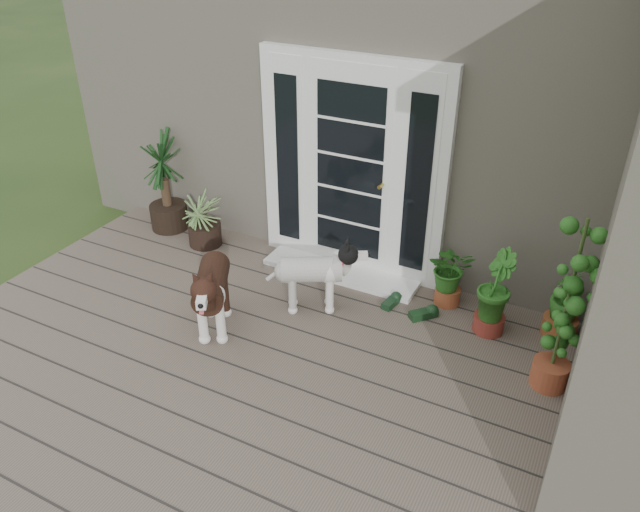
% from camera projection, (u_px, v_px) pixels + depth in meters
% --- Properties ---
extents(deck, '(6.20, 4.60, 0.12)m').
position_uv_depth(deck, '(251.00, 411.00, 4.73)').
color(deck, '#6B5B4C').
rests_on(deck, ground).
extents(house_main, '(7.40, 4.00, 3.10)m').
position_uv_depth(house_main, '(442.00, 82.00, 7.21)').
color(house_main, '#665E54').
rests_on(house_main, ground).
extents(door_unit, '(1.90, 0.14, 2.15)m').
position_uv_depth(door_unit, '(352.00, 169.00, 5.90)').
color(door_unit, white).
rests_on(door_unit, deck).
extents(door_step, '(1.60, 0.40, 0.05)m').
position_uv_depth(door_step, '(341.00, 272.00, 6.29)').
color(door_step, white).
rests_on(door_step, deck).
extents(brindle_dog, '(0.73, 0.92, 0.71)m').
position_uv_depth(brindle_dog, '(213.00, 295.00, 5.34)').
color(brindle_dog, '#361D13').
rests_on(brindle_dog, deck).
extents(white_dog, '(0.81, 0.63, 0.62)m').
position_uv_depth(white_dog, '(311.00, 280.00, 5.63)').
color(white_dog, white).
rests_on(white_dog, deck).
extents(spider_plant, '(0.71, 0.71, 0.64)m').
position_uv_depth(spider_plant, '(203.00, 218.00, 6.67)').
color(spider_plant, '#728F58').
rests_on(spider_plant, deck).
extents(yucca, '(0.93, 0.93, 1.14)m').
position_uv_depth(yucca, '(164.00, 182.00, 6.87)').
color(yucca, black).
rests_on(yucca, deck).
extents(herb_a, '(0.53, 0.53, 0.53)m').
position_uv_depth(herb_a, '(449.00, 279.00, 5.73)').
color(herb_a, '#225618').
rests_on(herb_a, deck).
extents(herb_b, '(0.45, 0.45, 0.58)m').
position_uv_depth(herb_b, '(492.00, 303.00, 5.35)').
color(herb_b, '#1D601B').
rests_on(herb_b, deck).
extents(herb_c, '(0.40, 0.40, 0.49)m').
position_uv_depth(herb_c, '(563.00, 310.00, 5.34)').
color(herb_c, '#1D5317').
rests_on(herb_c, deck).
extents(sapling, '(0.52, 0.52, 1.53)m').
position_uv_depth(sapling, '(567.00, 305.00, 4.51)').
color(sapling, '#18551E').
rests_on(sapling, deck).
extents(clog_left, '(0.17, 0.29, 0.08)m').
position_uv_depth(clog_left, '(392.00, 301.00, 5.81)').
color(clog_left, black).
rests_on(clog_left, deck).
extents(clog_right, '(0.31, 0.32, 0.09)m').
position_uv_depth(clog_right, '(423.00, 313.00, 5.64)').
color(clog_right, black).
rests_on(clog_right, deck).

